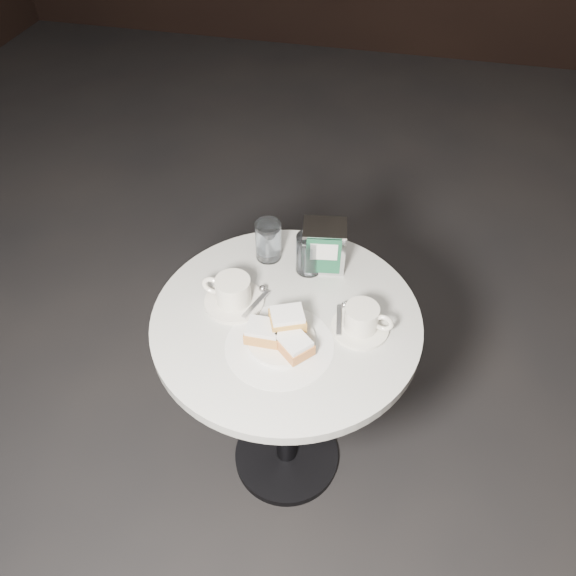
% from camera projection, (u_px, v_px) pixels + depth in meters
% --- Properties ---
extents(ground, '(7.00, 7.00, 0.00)m').
position_uv_depth(ground, '(287.00, 457.00, 1.98)').
color(ground, black).
rests_on(ground, ground).
extents(cafe_table, '(0.70, 0.70, 0.74)m').
position_uv_depth(cafe_table, '(286.00, 363.00, 1.59)').
color(cafe_table, black).
rests_on(cafe_table, ground).
extents(sugar_spill, '(0.34, 0.34, 0.00)m').
position_uv_depth(sugar_spill, '(279.00, 345.00, 1.38)').
color(sugar_spill, white).
rests_on(sugar_spill, cafe_table).
extents(beignet_plate, '(0.21, 0.21, 0.08)m').
position_uv_depth(beignet_plate, '(281.00, 334.00, 1.37)').
color(beignet_plate, white).
rests_on(beignet_plate, cafe_table).
extents(coffee_cup_left, '(0.17, 0.17, 0.08)m').
position_uv_depth(coffee_cup_left, '(233.00, 293.00, 1.46)').
color(coffee_cup_left, silver).
rests_on(coffee_cup_left, cafe_table).
extents(coffee_cup_right, '(0.16, 0.16, 0.08)m').
position_uv_depth(coffee_cup_right, '(362.00, 320.00, 1.39)').
color(coffee_cup_right, silver).
rests_on(coffee_cup_right, cafe_table).
extents(water_glass_left, '(0.10, 0.10, 0.12)m').
position_uv_depth(water_glass_left, '(268.00, 241.00, 1.57)').
color(water_glass_left, white).
rests_on(water_glass_left, cafe_table).
extents(water_glass_right, '(0.10, 0.10, 0.12)m').
position_uv_depth(water_glass_right, '(309.00, 254.00, 1.53)').
color(water_glass_right, silver).
rests_on(water_glass_right, cafe_table).
extents(napkin_dispenser, '(0.13, 0.11, 0.14)m').
position_uv_depth(napkin_dispenser, '(324.00, 246.00, 1.54)').
color(napkin_dispenser, silver).
rests_on(napkin_dispenser, cafe_table).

